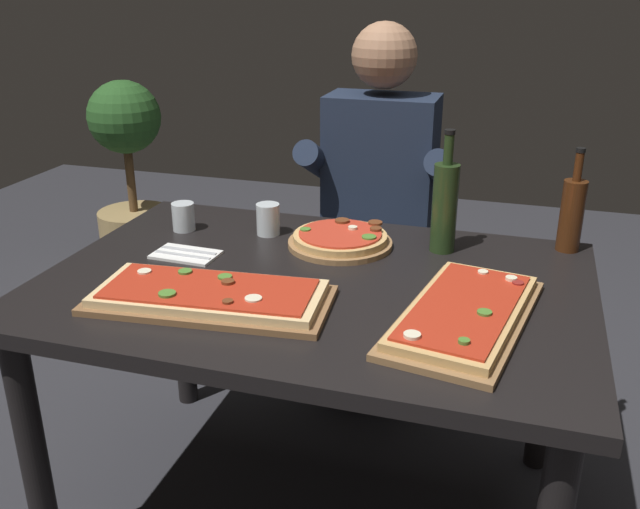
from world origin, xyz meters
The scene contains 13 objects.
ground_plane centered at (0.00, 0.00, 0.00)m, with size 6.40×6.40×0.00m, color #2D2D33.
dining_table centered at (0.00, 0.00, 0.64)m, with size 1.40×0.96×0.74m.
pizza_rectangular_front centered at (-0.20, -0.21, 0.76)m, with size 0.60×0.31×0.05m.
pizza_rectangular_left centered at (0.39, -0.12, 0.76)m, with size 0.34×0.56×0.05m.
pizza_round_far centered at (0.00, 0.25, 0.76)m, with size 0.30×0.30×0.05m.
wine_bottle_dark centered at (0.63, 0.41, 0.85)m, with size 0.07×0.07×0.30m.
oil_bottle_amber centered at (0.29, 0.30, 0.87)m, with size 0.07×0.07×0.35m.
tumbler_near_camera centered at (-0.49, 0.24, 0.78)m, with size 0.07×0.07×0.09m.
tumbler_far_side centered at (-0.23, 0.28, 0.78)m, with size 0.07×0.07×0.09m.
napkin_cutlery_set centered at (-0.39, 0.05, 0.74)m, with size 0.18×0.12×0.01m.
diner_chair centered at (0.00, 0.86, 0.49)m, with size 0.44×0.44×0.87m.
seated_diner centered at (0.00, 0.74, 0.74)m, with size 0.53×0.41×1.33m.
potted_plant_corner centered at (-1.45, 1.45, 0.49)m, with size 0.38×0.38×0.99m.
Camera 1 is at (0.49, -1.56, 1.47)m, focal length 38.96 mm.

